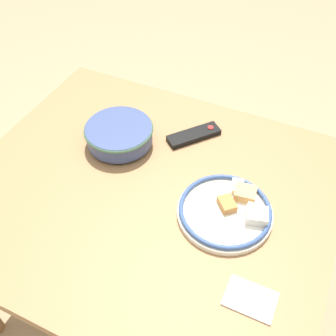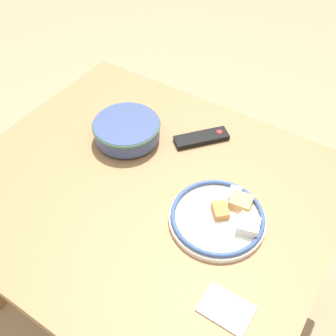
% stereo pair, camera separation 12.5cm
% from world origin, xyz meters
% --- Properties ---
extents(ground_plane, '(8.00, 8.00, 0.00)m').
position_xyz_m(ground_plane, '(0.00, 0.00, 0.00)').
color(ground_plane, '#9E8460').
extents(dining_table, '(1.16, 1.00, 0.70)m').
position_xyz_m(dining_table, '(0.00, 0.00, 0.62)').
color(dining_table, olive).
rests_on(dining_table, ground_plane).
extents(noodle_bowl, '(0.24, 0.24, 0.08)m').
position_xyz_m(noodle_bowl, '(-0.18, 0.15, 0.75)').
color(noodle_bowl, '#384775').
rests_on(noodle_bowl, dining_table).
extents(food_plate, '(0.29, 0.29, 0.05)m').
position_xyz_m(food_plate, '(0.26, 0.01, 0.72)').
color(food_plate, silver).
rests_on(food_plate, dining_table).
extents(tv_remote, '(0.17, 0.19, 0.02)m').
position_xyz_m(tv_remote, '(0.04, 0.29, 0.71)').
color(tv_remote, black).
rests_on(tv_remote, dining_table).
extents(folded_napkin, '(0.13, 0.09, 0.01)m').
position_xyz_m(folded_napkin, '(0.40, -0.22, 0.70)').
color(folded_napkin, white).
rests_on(folded_napkin, dining_table).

